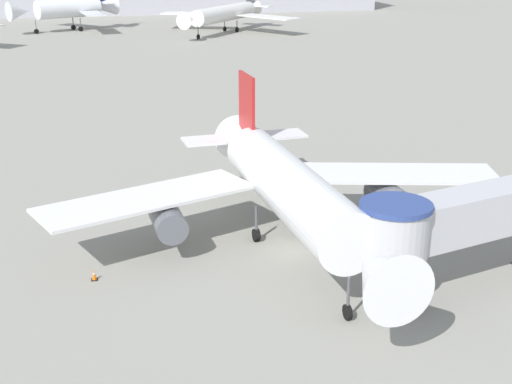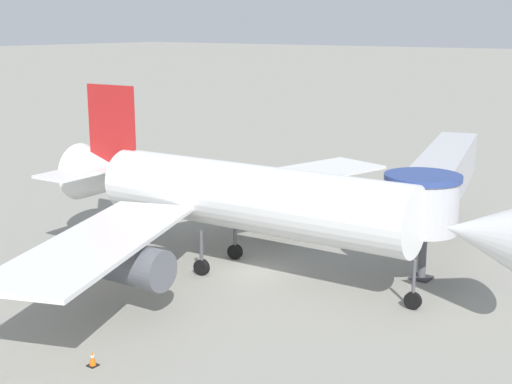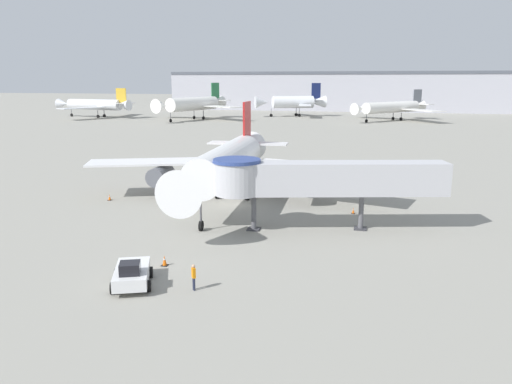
% 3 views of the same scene
% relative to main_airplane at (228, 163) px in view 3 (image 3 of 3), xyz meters
% --- Properties ---
extents(ground_plane, '(800.00, 800.00, 0.00)m').
position_rel_main_airplane_xyz_m(ground_plane, '(0.33, -0.54, -4.36)').
color(ground_plane, gray).
extents(main_airplane, '(33.68, 29.12, 10.36)m').
position_rel_main_airplane_xyz_m(main_airplane, '(0.00, 0.00, 0.00)').
color(main_airplane, white).
rests_on(main_airplane, ground_plane).
extents(jet_bridge, '(19.95, 8.01, 6.31)m').
position_rel_main_airplane_xyz_m(jet_bridge, '(10.11, -7.51, 0.26)').
color(jet_bridge, '#B7B7BC').
rests_on(jet_bridge, ground_plane).
extents(pushback_tug_white, '(3.55, 4.68, 1.89)m').
position_rel_main_airplane_xyz_m(pushback_tug_white, '(0.58, -22.75, -3.54)').
color(pushback_tug_white, silver).
rests_on(pushback_tug_white, ground_plane).
extents(traffic_cone_port_wing, '(0.42, 0.42, 0.69)m').
position_rel_main_airplane_xyz_m(traffic_cone_port_wing, '(-13.07, -2.08, -4.04)').
color(traffic_cone_port_wing, black).
rests_on(traffic_cone_port_wing, ground_plane).
extents(traffic_cone_near_nose, '(0.45, 0.45, 0.75)m').
position_rel_main_airplane_xyz_m(traffic_cone_near_nose, '(1.09, -18.92, -4.01)').
color(traffic_cone_near_nose, black).
rests_on(traffic_cone_near_nose, ground_plane).
extents(traffic_cone_starboard_wing, '(0.36, 0.36, 0.61)m').
position_rel_main_airplane_xyz_m(traffic_cone_starboard_wing, '(13.26, -1.19, -4.08)').
color(traffic_cone_starboard_wing, black).
rests_on(traffic_cone_starboard_wing, ground_plane).
extents(ground_crew_marshaller, '(0.35, 0.37, 1.71)m').
position_rel_main_airplane_xyz_m(ground_crew_marshaller, '(4.66, -22.39, -3.38)').
color(ground_crew_marshaller, '#1E2338').
rests_on(ground_crew_marshaller, ground_plane).
extents(background_jet_gold_tail, '(31.52, 35.07, 10.24)m').
position_rel_main_airplane_xyz_m(background_jet_gold_tail, '(-82.80, 109.04, 0.13)').
color(background_jet_gold_tail, silver).
rests_on(background_jet_gold_tail, ground_plane).
extents(background_jet_navy_tail, '(25.42, 25.34, 11.92)m').
position_rel_main_airplane_xyz_m(background_jet_navy_tail, '(-15.95, 130.81, 0.84)').
color(background_jet_navy_tail, silver).
rests_on(background_jet_navy_tail, ground_plane).
extents(background_jet_gray_tail, '(29.59, 30.44, 9.91)m').
position_rel_main_airplane_xyz_m(background_jet_gray_tail, '(18.68, 119.44, -0.00)').
color(background_jet_gray_tail, white).
rests_on(background_jet_gray_tail, ground_plane).
extents(background_jet_green_tail, '(33.66, 34.13, 12.04)m').
position_rel_main_airplane_xyz_m(background_jet_green_tail, '(-45.24, 107.41, 0.88)').
color(background_jet_green_tail, white).
rests_on(background_jet_green_tail, ground_plane).
extents(terminal_building, '(150.45, 22.05, 16.52)m').
position_rel_main_airplane_xyz_m(terminal_building, '(-2.47, 174.46, 3.91)').
color(terminal_building, '#A8A8B2').
rests_on(terminal_building, ground_plane).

